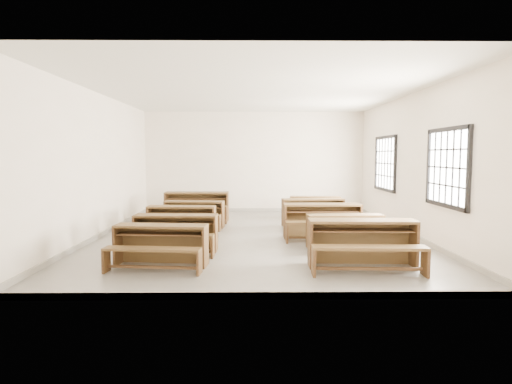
{
  "coord_description": "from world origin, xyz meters",
  "views": [
    {
      "loc": [
        -0.11,
        -9.52,
        1.83
      ],
      "look_at": [
        0.0,
        0.0,
        1.0
      ],
      "focal_mm": 30.0,
      "sensor_mm": 36.0,
      "label": 1
    }
  ],
  "objects_px": {
    "desk_set_6": "(346,229)",
    "desk_set_4": "(197,204)",
    "desk_set_1": "(175,230)",
    "desk_set_0": "(160,242)",
    "desk_set_8": "(313,210)",
    "desk_set_7": "(323,218)",
    "desk_set_5": "(363,240)",
    "desk_set_2": "(181,219)",
    "desk_set_9": "(315,206)",
    "desk_set_3": "(194,212)"
  },
  "relations": [
    {
      "from": "desk_set_0",
      "to": "desk_set_4",
      "type": "relative_size",
      "value": 0.9
    },
    {
      "from": "desk_set_1",
      "to": "desk_set_8",
      "type": "bearing_deg",
      "value": 45.41
    },
    {
      "from": "desk_set_1",
      "to": "desk_set_5",
      "type": "bearing_deg",
      "value": -17.72
    },
    {
      "from": "desk_set_0",
      "to": "desk_set_3",
      "type": "relative_size",
      "value": 1.02
    },
    {
      "from": "desk_set_3",
      "to": "desk_set_9",
      "type": "relative_size",
      "value": 1.04
    },
    {
      "from": "desk_set_2",
      "to": "desk_set_3",
      "type": "bearing_deg",
      "value": 86.16
    },
    {
      "from": "desk_set_0",
      "to": "desk_set_9",
      "type": "distance_m",
      "value": 6.1
    },
    {
      "from": "desk_set_5",
      "to": "desk_set_2",
      "type": "bearing_deg",
      "value": 143.42
    },
    {
      "from": "desk_set_4",
      "to": "desk_set_6",
      "type": "relative_size",
      "value": 1.16
    },
    {
      "from": "desk_set_5",
      "to": "desk_set_6",
      "type": "xyz_separation_m",
      "value": [
        0.04,
        1.41,
        -0.07
      ]
    },
    {
      "from": "desk_set_4",
      "to": "desk_set_5",
      "type": "bearing_deg",
      "value": -55.73
    },
    {
      "from": "desk_set_4",
      "to": "desk_set_3",
      "type": "bearing_deg",
      "value": -85.28
    },
    {
      "from": "desk_set_5",
      "to": "desk_set_7",
      "type": "height_order",
      "value": "desk_set_5"
    },
    {
      "from": "desk_set_4",
      "to": "desk_set_7",
      "type": "xyz_separation_m",
      "value": [
        3.09,
        -2.57,
        -0.02
      ]
    },
    {
      "from": "desk_set_4",
      "to": "desk_set_8",
      "type": "distance_m",
      "value": 3.27
    },
    {
      "from": "desk_set_4",
      "to": "desk_set_6",
      "type": "distance_m",
      "value": 4.94
    },
    {
      "from": "desk_set_4",
      "to": "desk_set_8",
      "type": "relative_size",
      "value": 1.07
    },
    {
      "from": "desk_set_3",
      "to": "desk_set_6",
      "type": "relative_size",
      "value": 1.02
    },
    {
      "from": "desk_set_5",
      "to": "desk_set_1",
      "type": "bearing_deg",
      "value": 162.11
    },
    {
      "from": "desk_set_7",
      "to": "desk_set_6",
      "type": "bearing_deg",
      "value": -75.27
    },
    {
      "from": "desk_set_3",
      "to": "desk_set_9",
      "type": "xyz_separation_m",
      "value": [
        3.26,
        1.38,
        -0.01
      ]
    },
    {
      "from": "desk_set_7",
      "to": "desk_set_9",
      "type": "distance_m",
      "value": 2.8
    },
    {
      "from": "desk_set_1",
      "to": "desk_set_6",
      "type": "distance_m",
      "value": 3.28
    },
    {
      "from": "desk_set_3",
      "to": "desk_set_8",
      "type": "xyz_separation_m",
      "value": [
        3.03,
        0.16,
        0.02
      ]
    },
    {
      "from": "desk_set_9",
      "to": "desk_set_5",
      "type": "bearing_deg",
      "value": -84.59
    },
    {
      "from": "desk_set_0",
      "to": "desk_set_2",
      "type": "bearing_deg",
      "value": 97.46
    },
    {
      "from": "desk_set_8",
      "to": "desk_set_9",
      "type": "distance_m",
      "value": 1.25
    },
    {
      "from": "desk_set_3",
      "to": "desk_set_8",
      "type": "relative_size",
      "value": 0.94
    },
    {
      "from": "desk_set_3",
      "to": "desk_set_0",
      "type": "bearing_deg",
      "value": -84.89
    },
    {
      "from": "desk_set_7",
      "to": "desk_set_8",
      "type": "relative_size",
      "value": 1.02
    },
    {
      "from": "desk_set_4",
      "to": "desk_set_9",
      "type": "relative_size",
      "value": 1.18
    },
    {
      "from": "desk_set_0",
      "to": "desk_set_1",
      "type": "xyz_separation_m",
      "value": [
        0.06,
        1.06,
        0.01
      ]
    },
    {
      "from": "desk_set_4",
      "to": "desk_set_0",
      "type": "bearing_deg",
      "value": -88.91
    },
    {
      "from": "desk_set_6",
      "to": "desk_set_7",
      "type": "bearing_deg",
      "value": 101.31
    },
    {
      "from": "desk_set_0",
      "to": "desk_set_7",
      "type": "height_order",
      "value": "desk_set_7"
    },
    {
      "from": "desk_set_1",
      "to": "desk_set_2",
      "type": "height_order",
      "value": "desk_set_1"
    },
    {
      "from": "desk_set_0",
      "to": "desk_set_9",
      "type": "relative_size",
      "value": 1.06
    },
    {
      "from": "desk_set_3",
      "to": "desk_set_4",
      "type": "height_order",
      "value": "desk_set_4"
    },
    {
      "from": "desk_set_8",
      "to": "desk_set_7",
      "type": "bearing_deg",
      "value": -97.08
    },
    {
      "from": "desk_set_0",
      "to": "desk_set_1",
      "type": "relative_size",
      "value": 1.0
    },
    {
      "from": "desk_set_1",
      "to": "desk_set_6",
      "type": "relative_size",
      "value": 1.04
    },
    {
      "from": "desk_set_0",
      "to": "desk_set_2",
      "type": "height_order",
      "value": "same"
    },
    {
      "from": "desk_set_6",
      "to": "desk_set_9",
      "type": "height_order",
      "value": "desk_set_6"
    },
    {
      "from": "desk_set_4",
      "to": "desk_set_5",
      "type": "relative_size",
      "value": 1.01
    },
    {
      "from": "desk_set_7",
      "to": "desk_set_9",
      "type": "xyz_separation_m",
      "value": [
        0.25,
        2.79,
        -0.07
      ]
    },
    {
      "from": "desk_set_8",
      "to": "desk_set_6",
      "type": "bearing_deg",
      "value": -90.6
    },
    {
      "from": "desk_set_6",
      "to": "desk_set_4",
      "type": "bearing_deg",
      "value": 129.31
    },
    {
      "from": "desk_set_1",
      "to": "desk_set_4",
      "type": "distance_m",
      "value": 3.85
    },
    {
      "from": "desk_set_0",
      "to": "desk_set_8",
      "type": "bearing_deg",
      "value": 57.33
    },
    {
      "from": "desk_set_1",
      "to": "desk_set_4",
      "type": "height_order",
      "value": "desk_set_4"
    }
  ]
}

